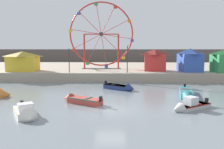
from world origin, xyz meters
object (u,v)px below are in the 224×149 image
(motorboat_faded_red, at_px, (80,100))
(carnival_booth_blue_tent, at_px, (190,60))
(carnival_booth_red_striped, at_px, (155,60))
(motorboat_white_red_stripe, at_px, (26,113))
(promenade_lamp_far, at_px, (69,56))
(motorboat_pale_grey, at_px, (189,106))
(promenade_lamp_near, at_px, (127,54))
(motorboat_navy_blue, at_px, (121,87))
(carnival_booth_yellow_awning, at_px, (23,61))
(motorboat_teal_painted, at_px, (187,94))
(ferris_wheel_red_frame, at_px, (101,35))

(motorboat_faded_red, bearing_deg, carnival_booth_blue_tent, -103.47)
(carnival_booth_red_striped, bearing_deg, motorboat_white_red_stripe, -115.07)
(carnival_booth_red_striped, bearing_deg, promenade_lamp_far, -160.72)
(carnival_booth_red_striped, bearing_deg, motorboat_pale_grey, -84.76)
(promenade_lamp_near, relative_size, promenade_lamp_far, 1.12)
(carnival_booth_red_striped, bearing_deg, motorboat_faded_red, -113.72)
(motorboat_navy_blue, bearing_deg, carnival_booth_yellow_awning, -174.42)
(motorboat_navy_blue, relative_size, carnival_booth_red_striped, 1.05)
(promenade_lamp_near, xyz_separation_m, promenade_lamp_far, (-8.53, -0.36, -0.25))
(motorboat_navy_blue, height_order, carnival_booth_blue_tent, carnival_booth_blue_tent)
(motorboat_navy_blue, bearing_deg, motorboat_pale_grey, -22.65)
(motorboat_pale_grey, distance_m, carnival_booth_yellow_awning, 27.40)
(motorboat_teal_painted, xyz_separation_m, ferris_wheel_red_frame, (-9.92, 16.97, 6.75))
(motorboat_pale_grey, bearing_deg, carnival_booth_blue_tent, -140.68)
(promenade_lamp_far, bearing_deg, carnival_booth_red_striped, 13.81)
(promenade_lamp_far, bearing_deg, motorboat_white_red_stripe, -88.13)
(motorboat_white_red_stripe, height_order, ferris_wheel_red_frame, ferris_wheel_red_frame)
(promenade_lamp_near, bearing_deg, motorboat_faded_red, -109.26)
(motorboat_white_red_stripe, bearing_deg, motorboat_pale_grey, 70.93)
(motorboat_teal_painted, height_order, motorboat_faded_red, motorboat_faded_red)
(carnival_booth_blue_tent, distance_m, carnival_booth_red_striped, 5.31)
(motorboat_faded_red, relative_size, carnival_booth_red_striped, 1.07)
(carnival_booth_blue_tent, bearing_deg, motorboat_faded_red, -137.19)
(carnival_booth_yellow_awning, height_order, promenade_lamp_far, promenade_lamp_far)
(promenade_lamp_far, bearing_deg, carnival_booth_yellow_awning, 163.27)
(motorboat_navy_blue, bearing_deg, carnival_booth_red_striped, 96.96)
(ferris_wheel_red_frame, height_order, promenade_lamp_near, ferris_wheel_red_frame)
(motorboat_pale_grey, xyz_separation_m, carnival_booth_red_striped, (0.07, 18.60, 2.77))
(motorboat_navy_blue, bearing_deg, carnival_booth_blue_tent, 75.50)
(promenade_lamp_far, bearing_deg, motorboat_teal_painted, -36.50)
(motorboat_white_red_stripe, xyz_separation_m, ferris_wheel_red_frame, (3.68, 24.32, 6.73))
(motorboat_teal_painted, bearing_deg, carnival_booth_yellow_awning, -108.33)
(ferris_wheel_red_frame, height_order, promenade_lamp_far, ferris_wheel_red_frame)
(motorboat_white_red_stripe, xyz_separation_m, carnival_booth_yellow_awning, (-8.37, 20.19, 2.60))
(carnival_booth_blue_tent, bearing_deg, carnival_booth_yellow_awning, 175.34)
(promenade_lamp_near, bearing_deg, carnival_booth_blue_tent, 10.61)
(motorboat_teal_painted, distance_m, motorboat_white_red_stripe, 15.46)
(motorboat_faded_red, bearing_deg, promenade_lamp_far, -45.08)
(motorboat_white_red_stripe, xyz_separation_m, carnival_booth_blue_tent, (17.62, 20.02, 2.82))
(motorboat_navy_blue, bearing_deg, promenade_lamp_near, 118.03)
(motorboat_white_red_stripe, bearing_deg, ferris_wheel_red_frame, 141.10)
(carnival_booth_blue_tent, distance_m, promenade_lamp_far, 18.35)
(motorboat_faded_red, relative_size, carnival_booth_blue_tent, 0.99)
(motorboat_teal_painted, height_order, motorboat_white_red_stripe, motorboat_white_red_stripe)
(motorboat_navy_blue, xyz_separation_m, carnival_booth_red_striped, (5.43, 9.83, 2.77))
(carnival_booth_red_striped, xyz_separation_m, promenade_lamp_far, (-13.00, -3.20, 0.72))
(motorboat_teal_painted, bearing_deg, motorboat_white_red_stripe, -49.64)
(carnival_booth_yellow_awning, bearing_deg, motorboat_pale_grey, -42.11)
(ferris_wheel_red_frame, distance_m, carnival_booth_red_striped, 10.14)
(motorboat_navy_blue, distance_m, motorboat_white_red_stripe, 13.21)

